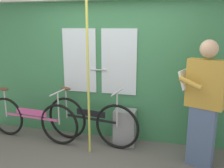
# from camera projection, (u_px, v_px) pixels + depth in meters

# --- Properties ---
(train_door_wall) EXTENTS (4.90, 0.28, 2.39)m
(train_door_wall) POSITION_uv_depth(u_px,v_px,m) (110.00, 68.00, 4.17)
(train_door_wall) COLOR #387A4C
(train_door_wall) RESTS_ON ground_plane
(bicycle_near_door) EXTENTS (1.80, 0.44, 0.92)m
(bicycle_near_door) POSITION_uv_depth(u_px,v_px,m) (31.00, 119.00, 4.24)
(bicycle_near_door) COLOR black
(bicycle_near_door) RESTS_ON ground_plane
(bicycle_leaning_behind) EXTENTS (1.69, 0.46, 0.96)m
(bicycle_leaning_behind) POSITION_uv_depth(u_px,v_px,m) (90.00, 121.00, 4.10)
(bicycle_leaning_behind) COLOR black
(bicycle_leaning_behind) RESTS_ON ground_plane
(passenger_reading_newspaper) EXTENTS (0.64, 0.59, 1.79)m
(passenger_reading_newspaper) POSITION_uv_depth(u_px,v_px,m) (204.00, 102.00, 3.32)
(passenger_reading_newspaper) COLOR slate
(passenger_reading_newspaper) RESTS_ON ground_plane
(trash_bin_by_wall) EXTENTS (0.36, 0.28, 0.59)m
(trash_bin_by_wall) POSITION_uv_depth(u_px,v_px,m) (125.00, 127.00, 4.12)
(trash_bin_by_wall) COLOR gray
(trash_bin_by_wall) RESTS_ON ground_plane
(handrail_pole) EXTENTS (0.04, 0.04, 2.35)m
(handrail_pole) POSITION_uv_depth(u_px,v_px,m) (88.00, 80.00, 3.62)
(handrail_pole) COLOR #C6C14C
(handrail_pole) RESTS_ON ground_plane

